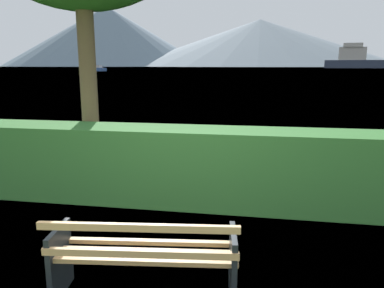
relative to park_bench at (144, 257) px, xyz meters
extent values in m
plane|color=#7A99A8|center=(-0.01, 308.89, -0.43)|extent=(620.00, 620.00, 0.00)
cube|color=tan|center=(0.02, -0.13, 0.02)|extent=(1.73, 0.27, 0.04)
cube|color=tan|center=(-0.01, 0.06, 0.02)|extent=(1.73, 0.27, 0.04)
cube|color=tan|center=(-0.03, 0.25, 0.02)|extent=(1.73, 0.27, 0.04)
cube|color=tan|center=(0.02, -0.20, 0.14)|extent=(1.73, 0.25, 0.06)
cube|color=tan|center=(0.03, -0.25, 0.41)|extent=(1.73, 0.25, 0.06)
cube|color=#1E2328|center=(-0.83, -0.06, -0.09)|extent=(0.11, 0.51, 0.68)
cube|color=#1E2328|center=(0.82, 0.14, -0.09)|extent=(0.11, 0.51, 0.68)
cube|color=#387A33|center=(-0.01, 2.58, 0.18)|extent=(12.16, 0.86, 1.21)
cylinder|color=brown|center=(-2.01, 3.30, 1.44)|extent=(0.30, 0.30, 3.73)
cube|color=beige|center=(61.96, 268.30, 8.96)|extent=(18.94, 14.58, 8.35)
cube|color=beige|center=(61.96, 268.30, 14.44)|extent=(14.26, 14.68, 2.61)
cube|color=#335693|center=(-53.72, 121.84, 0.16)|extent=(6.07, 4.36, 1.17)
cube|color=beige|center=(-53.72, 121.84, 1.19)|extent=(2.49, 2.17, 0.89)
cone|color=slate|center=(-224.55, 550.22, 43.31)|extent=(300.70, 300.70, 87.46)
cone|color=gray|center=(-0.01, 575.67, 33.06)|extent=(392.88, 392.88, 66.97)
camera|label=1|loc=(0.99, -3.08, 1.76)|focal=35.13mm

